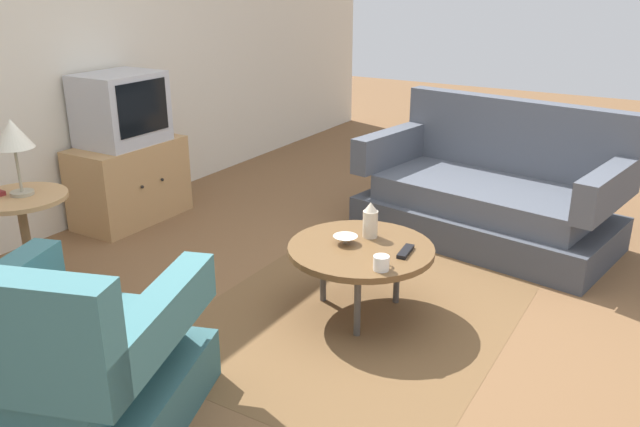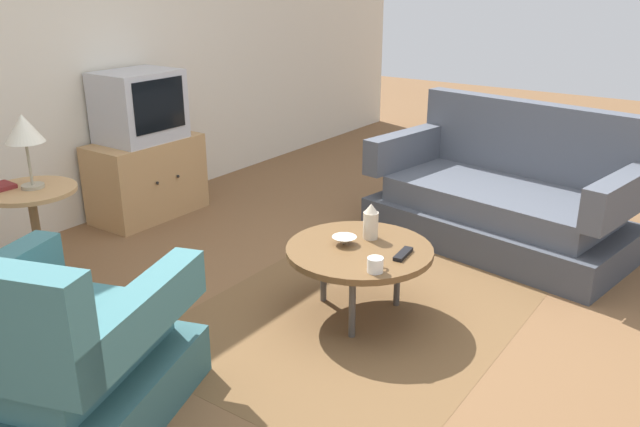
% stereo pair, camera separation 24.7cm
% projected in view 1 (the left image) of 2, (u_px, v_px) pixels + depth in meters
% --- Properties ---
extents(ground_plane, '(16.00, 16.00, 0.00)m').
position_uv_depth(ground_plane, '(362.00, 314.00, 3.60)').
color(ground_plane, brown).
extents(back_wall, '(9.00, 0.12, 2.70)m').
position_uv_depth(back_wall, '(33.00, 43.00, 4.35)').
color(back_wall, beige).
rests_on(back_wall, ground).
extents(area_rug, '(2.12, 1.61, 0.00)m').
position_uv_depth(area_rug, '(359.00, 312.00, 3.62)').
color(area_rug, brown).
rests_on(area_rug, ground).
extents(armchair, '(1.17, 1.15, 0.89)m').
position_uv_depth(armchair, '(66.00, 371.00, 2.57)').
color(armchair, '#325C60').
rests_on(armchair, ground).
extents(couch, '(1.19, 1.87, 0.95)m').
position_uv_depth(couch, '(490.00, 196.00, 4.57)').
color(couch, '#3E424B').
rests_on(couch, ground).
extents(coffee_table, '(0.80, 0.80, 0.40)m').
position_uv_depth(coffee_table, '(361.00, 251.00, 3.49)').
color(coffee_table, brown).
rests_on(coffee_table, ground).
extents(side_table, '(0.51, 0.51, 0.64)m').
position_uv_depth(side_table, '(24.00, 226.00, 3.59)').
color(side_table, tan).
rests_on(side_table, ground).
extents(tv_stand, '(0.86, 0.48, 0.60)m').
position_uv_depth(tv_stand, '(130.00, 182.00, 4.89)').
color(tv_stand, tan).
rests_on(tv_stand, ground).
extents(television, '(0.58, 0.46, 0.52)m').
position_uv_depth(television, '(121.00, 109.00, 4.70)').
color(television, '#B7B7BC').
rests_on(television, tv_stand).
extents(table_lamp, '(0.21, 0.21, 0.42)m').
position_uv_depth(table_lamp, '(13.00, 136.00, 3.43)').
color(table_lamp, '#9E937A').
rests_on(table_lamp, side_table).
extents(vase, '(0.09, 0.09, 0.20)m').
position_uv_depth(vase, '(370.00, 220.00, 3.57)').
color(vase, beige).
rests_on(vase, coffee_table).
extents(mug, '(0.12, 0.08, 0.08)m').
position_uv_depth(mug, '(382.00, 263.00, 3.19)').
color(mug, white).
rests_on(mug, coffee_table).
extents(bowl, '(0.14, 0.14, 0.04)m').
position_uv_depth(bowl, '(346.00, 239.00, 3.51)').
color(bowl, silver).
rests_on(bowl, coffee_table).
extents(tv_remote_dark, '(0.18, 0.07, 0.02)m').
position_uv_depth(tv_remote_dark, '(406.00, 251.00, 3.39)').
color(tv_remote_dark, black).
rests_on(tv_remote_dark, coffee_table).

